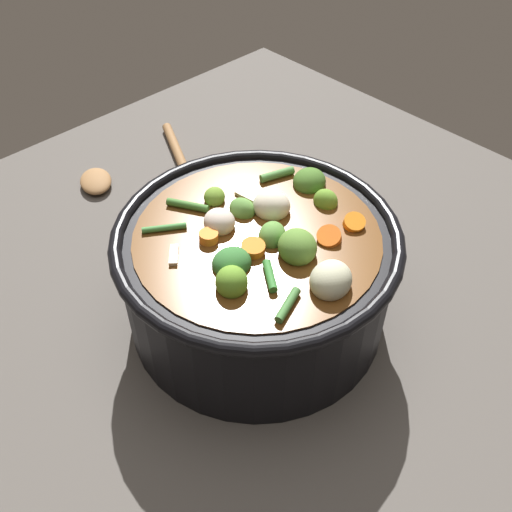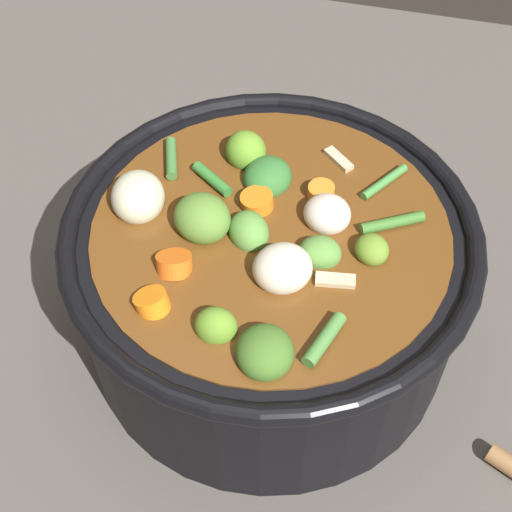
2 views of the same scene
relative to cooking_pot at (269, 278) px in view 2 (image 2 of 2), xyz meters
name	(u,v)px [view 2 (image 2 of 2)]	position (x,y,z in m)	size (l,w,h in m)	color
ground_plane	(268,328)	(0.00, 0.00, -0.08)	(1.10, 1.10, 0.00)	#514C47
cooking_pot	(269,278)	(0.00, 0.00, 0.00)	(0.33, 0.33, 0.16)	black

